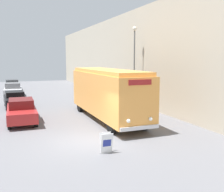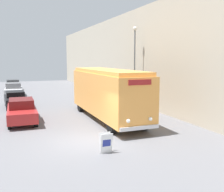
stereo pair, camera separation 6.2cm
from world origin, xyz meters
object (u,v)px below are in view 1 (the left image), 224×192
object	(u,v)px
sign_board	(106,143)
parked_car_near	(21,111)
vintage_bus	(107,92)
parked_car_far	(13,89)
parked_car_distant	(12,85)
parked_car_mid	(15,99)
streetlamp	(134,56)

from	to	relation	value
sign_board	parked_car_near	xyz separation A→B (m)	(-3.24, 7.62, 0.33)
vintage_bus	parked_car_far	distance (m)	16.08
parked_car_far	parked_car_distant	distance (m)	6.69
parked_car_mid	parked_car_far	distance (m)	7.61
sign_board	parked_car_mid	world-z (taller)	parked_car_mid
sign_board	parked_car_mid	xyz separation A→B (m)	(-3.48, 13.53, 0.27)
vintage_bus	parked_car_distant	bearing A→B (deg)	105.14
streetlamp	parked_car_near	size ratio (longest dim) A/B	1.49
vintage_bus	parked_car_mid	world-z (taller)	vintage_bus
sign_board	parked_car_distant	size ratio (longest dim) A/B	0.20
vintage_bus	parked_car_distant	size ratio (longest dim) A/B	2.16
parked_car_near	parked_car_mid	xyz separation A→B (m)	(-0.25, 5.91, -0.06)
vintage_bus	parked_car_far	size ratio (longest dim) A/B	2.28
parked_car_mid	parked_car_distant	world-z (taller)	parked_car_distant
parked_car_near	parked_car_mid	bearing A→B (deg)	93.58
parked_car_distant	parked_car_near	bearing A→B (deg)	-90.89
sign_board	streetlamp	xyz separation A→B (m)	(6.24, 9.74, 4.02)
parked_car_near	streetlamp	bearing A→B (deg)	13.81
sign_board	parked_car_mid	bearing A→B (deg)	104.43
vintage_bus	parked_car_distant	xyz separation A→B (m)	(-5.85, 21.61, -1.23)
vintage_bus	parked_car_near	xyz separation A→B (m)	(-5.63, 1.40, -1.18)
parked_car_near	parked_car_far	world-z (taller)	parked_car_near
streetlamp	parked_car_far	distance (m)	15.43
parked_car_near	parked_car_distant	bearing A→B (deg)	91.81
parked_car_near	parked_car_far	bearing A→B (deg)	92.21
streetlamp	parked_car_far	size ratio (longest dim) A/B	1.62
streetlamp	parked_car_distant	world-z (taller)	streetlamp
parked_car_distant	vintage_bus	bearing A→B (deg)	-76.36
sign_board	parked_car_near	world-z (taller)	parked_car_near
parked_car_distant	parked_car_mid	bearing A→B (deg)	-91.62
streetlamp	parked_car_near	world-z (taller)	streetlamp
vintage_bus	parked_car_far	bearing A→B (deg)	111.48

